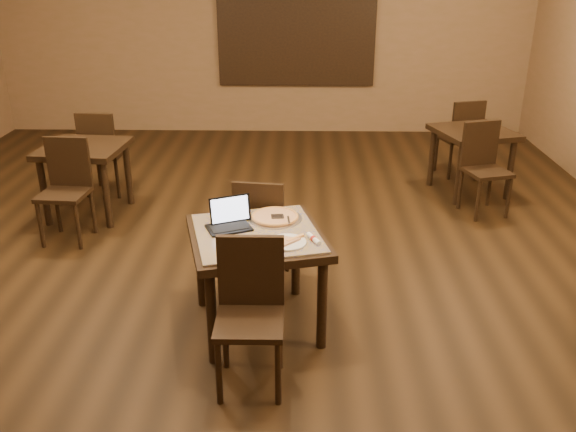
{
  "coord_description": "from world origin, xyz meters",
  "views": [
    {
      "loc": [
        0.58,
        -4.39,
        2.56
      ],
      "look_at": [
        0.49,
        -0.41,
        0.85
      ],
      "focal_mm": 38.0,
      "sensor_mm": 36.0,
      "label": 1
    }
  ],
  "objects_px": {
    "chair_main_far": "(261,226)",
    "laptop": "(230,219)",
    "other_table_a_chair_far": "(462,134)",
    "pizza_pan": "(275,218)",
    "tiled_table": "(257,245)",
    "chair_main_near": "(250,304)",
    "other_table_b_chair_near": "(66,183)",
    "other_table_a_chair_near": "(483,162)",
    "other_table_b_chair_far": "(102,148)",
    "other_table_a": "(473,141)",
    "other_table_b": "(84,157)"
  },
  "relations": [
    {
      "from": "pizza_pan",
      "to": "other_table_b_chair_far",
      "type": "height_order",
      "value": "other_table_b_chair_far"
    },
    {
      "from": "pizza_pan",
      "to": "laptop",
      "type": "bearing_deg",
      "value": -156.1
    },
    {
      "from": "other_table_b",
      "to": "other_table_b_chair_near",
      "type": "relative_size",
      "value": 0.88
    },
    {
      "from": "chair_main_near",
      "to": "other_table_a_chair_far",
      "type": "relative_size",
      "value": 1.01
    },
    {
      "from": "tiled_table",
      "to": "other_table_b_chair_near",
      "type": "distance_m",
      "value": 2.46
    },
    {
      "from": "chair_main_near",
      "to": "other_table_b",
      "type": "xyz_separation_m",
      "value": [
        -1.94,
        2.71,
        0.08
      ]
    },
    {
      "from": "tiled_table",
      "to": "laptop",
      "type": "height_order",
      "value": "laptop"
    },
    {
      "from": "other_table_a_chair_near",
      "to": "other_table_b",
      "type": "relative_size",
      "value": 1.11
    },
    {
      "from": "chair_main_far",
      "to": "other_table_a",
      "type": "distance_m",
      "value": 3.19
    },
    {
      "from": "tiled_table",
      "to": "other_table_b_chair_far",
      "type": "height_order",
      "value": "other_table_b_chair_far"
    },
    {
      "from": "pizza_pan",
      "to": "tiled_table",
      "type": "bearing_deg",
      "value": -116.57
    },
    {
      "from": "other_table_a_chair_far",
      "to": "other_table_b_chair_far",
      "type": "bearing_deg",
      "value": -6.28
    },
    {
      "from": "other_table_b",
      "to": "chair_main_near",
      "type": "bearing_deg",
      "value": -50.2
    },
    {
      "from": "other_table_a",
      "to": "chair_main_near",
      "type": "bearing_deg",
      "value": -139.46
    },
    {
      "from": "laptop",
      "to": "other_table_b_chair_near",
      "type": "bearing_deg",
      "value": 117.01
    },
    {
      "from": "laptop",
      "to": "other_table_b_chair_far",
      "type": "height_order",
      "value": "other_table_b_chair_far"
    },
    {
      "from": "other_table_a_chair_far",
      "to": "other_table_b_chair_near",
      "type": "xyz_separation_m",
      "value": [
        -4.21,
        -1.89,
        0.01
      ]
    },
    {
      "from": "chair_main_near",
      "to": "other_table_b_chair_far",
      "type": "height_order",
      "value": "other_table_b_chair_far"
    },
    {
      "from": "laptop",
      "to": "other_table_a",
      "type": "distance_m",
      "value": 3.7
    },
    {
      "from": "other_table_a",
      "to": "other_table_a_chair_far",
      "type": "distance_m",
      "value": 0.57
    },
    {
      "from": "chair_main_near",
      "to": "other_table_a_chair_far",
      "type": "height_order",
      "value": "chair_main_near"
    },
    {
      "from": "tiled_table",
      "to": "other_table_a_chair_far",
      "type": "distance_m",
      "value": 4.11
    },
    {
      "from": "other_table_a_chair_far",
      "to": "chair_main_near",
      "type": "bearing_deg",
      "value": 44.13
    },
    {
      "from": "chair_main_near",
      "to": "other_table_b",
      "type": "relative_size",
      "value": 1.12
    },
    {
      "from": "laptop",
      "to": "pizza_pan",
      "type": "bearing_deg",
      "value": 0.4
    },
    {
      "from": "chair_main_far",
      "to": "other_table_b_chair_far",
      "type": "height_order",
      "value": "other_table_b_chair_far"
    },
    {
      "from": "chair_main_far",
      "to": "other_table_a",
      "type": "bearing_deg",
      "value": -127.75
    },
    {
      "from": "chair_main_far",
      "to": "other_table_b_chair_far",
      "type": "bearing_deg",
      "value": -38.94
    },
    {
      "from": "chair_main_near",
      "to": "other_table_b_chair_near",
      "type": "relative_size",
      "value": 0.99
    },
    {
      "from": "chair_main_far",
      "to": "pizza_pan",
      "type": "height_order",
      "value": "chair_main_far"
    },
    {
      "from": "pizza_pan",
      "to": "other_table_a_chair_near",
      "type": "relative_size",
      "value": 0.41
    },
    {
      "from": "laptop",
      "to": "pizza_pan",
      "type": "height_order",
      "value": "laptop"
    },
    {
      "from": "chair_main_far",
      "to": "other_table_a_chair_near",
      "type": "bearing_deg",
      "value": -135.7
    },
    {
      "from": "chair_main_far",
      "to": "laptop",
      "type": "relative_size",
      "value": 2.61
    },
    {
      "from": "chair_main_far",
      "to": "other_table_a",
      "type": "relative_size",
      "value": 0.95
    },
    {
      "from": "chair_main_far",
      "to": "other_table_b",
      "type": "relative_size",
      "value": 1.09
    },
    {
      "from": "pizza_pan",
      "to": "other_table_a_chair_near",
      "type": "distance_m",
      "value": 2.95
    },
    {
      "from": "chair_main_near",
      "to": "other_table_a_chair_near",
      "type": "xyz_separation_m",
      "value": [
        2.24,
        2.9,
        -0.0
      ]
    },
    {
      "from": "chair_main_near",
      "to": "other_table_b",
      "type": "bearing_deg",
      "value": 125.24
    },
    {
      "from": "tiled_table",
      "to": "other_table_a",
      "type": "xyz_separation_m",
      "value": [
        2.26,
        2.85,
        -0.04
      ]
    },
    {
      "from": "pizza_pan",
      "to": "other_table_b_chair_near",
      "type": "relative_size",
      "value": 0.41
    },
    {
      "from": "other_table_a_chair_near",
      "to": "other_table_b_chair_near",
      "type": "xyz_separation_m",
      "value": [
        -4.17,
        -0.76,
        0.01
      ]
    },
    {
      "from": "laptop",
      "to": "other_table_a_chair_far",
      "type": "height_order",
      "value": "laptop"
    },
    {
      "from": "other_table_a_chair_near",
      "to": "other_table_a_chair_far",
      "type": "xyz_separation_m",
      "value": [
        0.05,
        1.13,
        0.0
      ]
    },
    {
      "from": "tiled_table",
      "to": "pizza_pan",
      "type": "height_order",
      "value": "pizza_pan"
    },
    {
      "from": "other_table_b_chair_near",
      "to": "other_table_a",
      "type": "bearing_deg",
      "value": 21.83
    },
    {
      "from": "tiled_table",
      "to": "chair_main_far",
      "type": "xyz_separation_m",
      "value": [
        -0.01,
        0.62,
        -0.13
      ]
    },
    {
      "from": "other_table_a",
      "to": "other_table_a_chair_far",
      "type": "height_order",
      "value": "other_table_a_chair_far"
    },
    {
      "from": "other_table_a_chair_near",
      "to": "other_table_a_chair_far",
      "type": "distance_m",
      "value": 1.13
    },
    {
      "from": "other_table_a_chair_far",
      "to": "other_table_a",
      "type": "bearing_deg",
      "value": 71.26
    }
  ]
}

